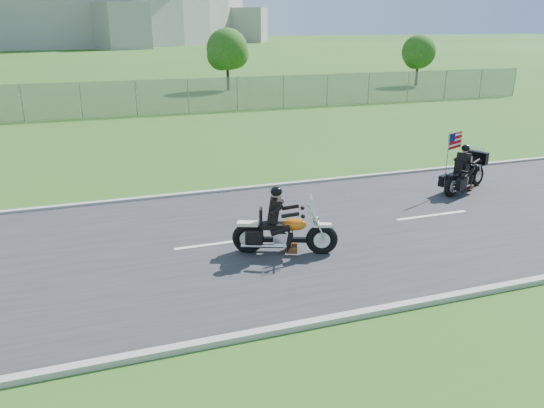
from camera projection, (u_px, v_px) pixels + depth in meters
name	position (u px, v px, depth m)	size (l,w,h in m)	color
ground	(297.00, 235.00, 13.38)	(420.00, 420.00, 0.00)	#284916
road	(297.00, 234.00, 13.37)	(120.00, 8.00, 0.04)	#28282B
curb_north	(250.00, 188.00, 16.98)	(120.00, 0.18, 0.12)	#9E9B93
curb_south	(378.00, 311.00, 9.74)	(120.00, 0.18, 0.12)	#9E9B93
fence	(81.00, 100.00, 29.40)	(60.00, 0.03, 2.00)	gray
tree_fence_near	(228.00, 52.00, 41.15)	(3.52, 3.28, 4.75)	#382316
tree_fence_far	(419.00, 54.00, 44.40)	(3.08, 2.87, 4.20)	#382316
motorcycle_lead	(283.00, 233.00, 12.10)	(2.33, 1.17, 1.64)	black
motorcycle_follow	(465.00, 175.00, 16.62)	(2.18, 1.22, 1.93)	black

